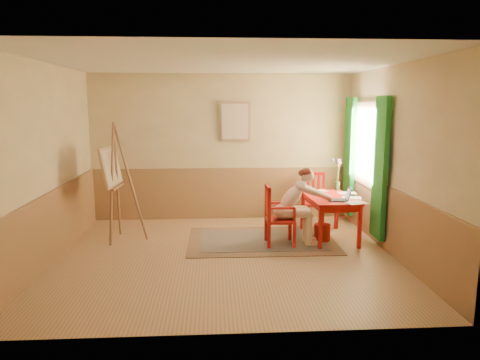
{
  "coord_description": "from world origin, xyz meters",
  "views": [
    {
      "loc": [
        -0.16,
        -6.28,
        2.23
      ],
      "look_at": [
        0.25,
        0.55,
        1.05
      ],
      "focal_mm": 33.13,
      "sensor_mm": 36.0,
      "label": 1
    }
  ],
  "objects": [
    {
      "name": "laptop",
      "position": [
        1.84,
        0.45,
        0.76
      ],
      "size": [
        0.37,
        0.24,
        0.21
      ],
      "color": "#1E2338",
      "rests_on": "table"
    },
    {
      "name": "vase",
      "position": [
        2.03,
        1.34,
        0.98
      ],
      "size": [
        0.2,
        0.28,
        0.57
      ],
      "color": "#3F724C",
      "rests_on": "table"
    },
    {
      "name": "chair_left",
      "position": [
        0.83,
        0.48,
        0.48
      ],
      "size": [
        0.45,
        0.43,
        0.97
      ],
      "color": "red",
      "rests_on": "room"
    },
    {
      "name": "figure",
      "position": [
        1.14,
        0.48,
        0.69
      ],
      "size": [
        0.92,
        0.4,
        1.25
      ],
      "color": "beige",
      "rests_on": "room"
    },
    {
      "name": "wainscot",
      "position": [
        0.0,
        0.8,
        0.5
      ],
      "size": [
        5.0,
        4.5,
        1.0
      ],
      "color": "#9A6F46",
      "rests_on": "room"
    },
    {
      "name": "papers",
      "position": [
        1.98,
        0.79,
        0.72
      ],
      "size": [
        0.79,
        1.27,
        0.0
      ],
      "color": "white",
      "rests_on": "table"
    },
    {
      "name": "table",
      "position": [
        1.75,
        0.77,
        0.63
      ],
      "size": [
        0.78,
        1.23,
        0.72
      ],
      "color": "red",
      "rests_on": "room"
    },
    {
      "name": "window",
      "position": [
        2.42,
        1.1,
        1.35
      ],
      "size": [
        0.12,
        2.01,
        2.2
      ],
      "color": "white",
      "rests_on": "room"
    },
    {
      "name": "rug",
      "position": [
        0.62,
        0.71,
        0.01
      ],
      "size": [
        2.41,
        1.62,
        0.02
      ],
      "color": "#8C7251",
      "rests_on": "room"
    },
    {
      "name": "room",
      "position": [
        0.0,
        0.0,
        1.4
      ],
      "size": [
        5.04,
        4.54,
        2.84
      ],
      "color": "tan",
      "rests_on": "ground"
    },
    {
      "name": "wall_portrait",
      "position": [
        0.25,
        2.2,
        1.9
      ],
      "size": [
        0.6,
        0.05,
        0.76
      ],
      "color": "tan",
      "rests_on": "room"
    },
    {
      "name": "chair_back",
      "position": [
        1.67,
        1.64,
        0.49
      ],
      "size": [
        0.52,
        0.53,
        0.98
      ],
      "color": "red",
      "rests_on": "room"
    },
    {
      "name": "easel",
      "position": [
        -1.79,
        0.93,
        1.15
      ],
      "size": [
        0.67,
        0.87,
        1.95
      ],
      "color": "#916645",
      "rests_on": "room"
    },
    {
      "name": "wastebasket",
      "position": [
        1.61,
        0.65,
        0.14
      ],
      "size": [
        0.3,
        0.3,
        0.28
      ],
      "primitive_type": "cylinder",
      "rotation": [
        0.0,
        0.0,
        -0.16
      ],
      "color": "red",
      "rests_on": "room"
    }
  ]
}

